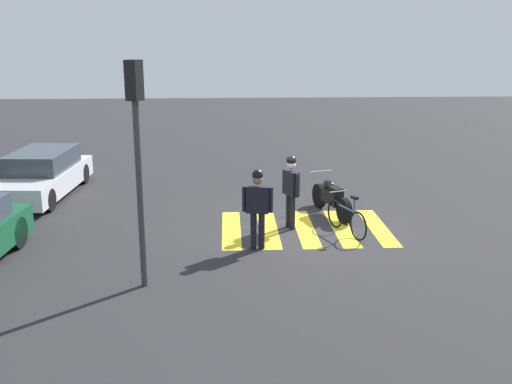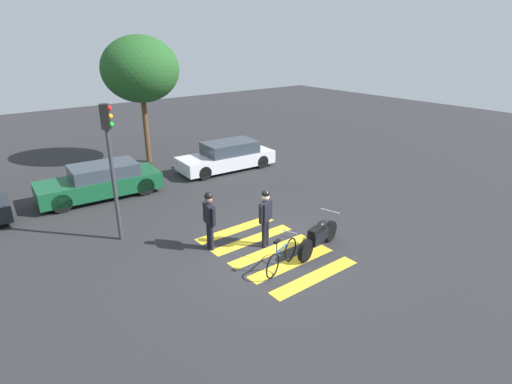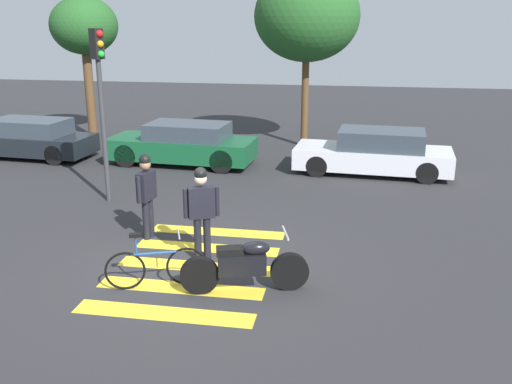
{
  "view_description": "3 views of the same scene",
  "coord_description": "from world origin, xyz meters",
  "px_view_note": "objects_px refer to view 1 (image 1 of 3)",
  "views": [
    {
      "loc": [
        -13.77,
        1.88,
        4.65
      ],
      "look_at": [
        0.49,
        1.18,
        0.81
      ],
      "focal_mm": 41.81,
      "sensor_mm": 36.0,
      "label": 1
    },
    {
      "loc": [
        -6.98,
        -8.15,
        6.0
      ],
      "look_at": [
        0.82,
        1.78,
        1.13
      ],
      "focal_mm": 28.8,
      "sensor_mm": 36.0,
      "label": 2
    },
    {
      "loc": [
        2.78,
        -9.4,
        4.43
      ],
      "look_at": [
        0.85,
        1.73,
        0.97
      ],
      "focal_mm": 40.04,
      "sensor_mm": 36.0,
      "label": 3
    }
  ],
  "objects_px": {
    "officer_on_foot": "(291,186)",
    "traffic_light_pole": "(138,139)",
    "leaning_bicycle": "(347,218)",
    "car_white_van": "(42,175)",
    "police_motorcycle": "(331,198)",
    "officer_by_motorcycle": "(258,203)"
  },
  "relations": [
    {
      "from": "officer_by_motorcycle",
      "to": "car_white_van",
      "type": "height_order",
      "value": "officer_by_motorcycle"
    },
    {
      "from": "leaning_bicycle",
      "to": "officer_by_motorcycle",
      "type": "distance_m",
      "value": 2.44
    },
    {
      "from": "leaning_bicycle",
      "to": "officer_by_motorcycle",
      "type": "xyz_separation_m",
      "value": [
        -0.91,
        2.16,
        0.67
      ]
    },
    {
      "from": "officer_on_foot",
      "to": "traffic_light_pole",
      "type": "distance_m",
      "value": 4.84
    },
    {
      "from": "leaning_bicycle",
      "to": "officer_on_foot",
      "type": "relative_size",
      "value": 0.89
    },
    {
      "from": "police_motorcycle",
      "to": "officer_on_foot",
      "type": "bearing_deg",
      "value": 131.32
    },
    {
      "from": "police_motorcycle",
      "to": "leaning_bicycle",
      "type": "relative_size",
      "value": 1.32
    },
    {
      "from": "police_motorcycle",
      "to": "officer_by_motorcycle",
      "type": "xyz_separation_m",
      "value": [
        -2.44,
        2.06,
        0.59
      ]
    },
    {
      "from": "leaning_bicycle",
      "to": "officer_on_foot",
      "type": "distance_m",
      "value": 1.53
    },
    {
      "from": "police_motorcycle",
      "to": "car_white_van",
      "type": "bearing_deg",
      "value": 73.99
    },
    {
      "from": "police_motorcycle",
      "to": "car_white_van",
      "type": "relative_size",
      "value": 0.46
    },
    {
      "from": "police_motorcycle",
      "to": "traffic_light_pole",
      "type": "xyz_separation_m",
      "value": [
        -4.31,
        4.3,
        2.36
      ]
    },
    {
      "from": "officer_by_motorcycle",
      "to": "traffic_light_pole",
      "type": "xyz_separation_m",
      "value": [
        -1.87,
        2.24,
        1.77
      ]
    },
    {
      "from": "leaning_bicycle",
      "to": "car_white_van",
      "type": "relative_size",
      "value": 0.35
    },
    {
      "from": "car_white_van",
      "to": "traffic_light_pole",
      "type": "bearing_deg",
      "value": -149.99
    },
    {
      "from": "police_motorcycle",
      "to": "leaning_bicycle",
      "type": "distance_m",
      "value": 1.53
    },
    {
      "from": "officer_on_foot",
      "to": "traffic_light_pole",
      "type": "xyz_separation_m",
      "value": [
        -3.27,
        3.11,
        1.76
      ]
    },
    {
      "from": "officer_by_motorcycle",
      "to": "officer_on_foot",
      "type": "bearing_deg",
      "value": -32.09
    },
    {
      "from": "officer_by_motorcycle",
      "to": "car_white_van",
      "type": "bearing_deg",
      "value": 51.82
    },
    {
      "from": "car_white_van",
      "to": "police_motorcycle",
      "type": "bearing_deg",
      "value": -106.01
    },
    {
      "from": "police_motorcycle",
      "to": "officer_by_motorcycle",
      "type": "distance_m",
      "value": 3.25
    },
    {
      "from": "police_motorcycle",
      "to": "car_white_van",
      "type": "height_order",
      "value": "car_white_van"
    }
  ]
}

